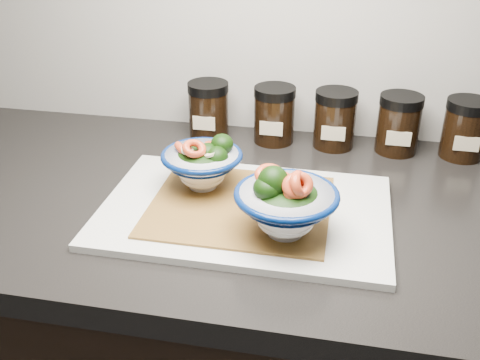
% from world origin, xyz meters
% --- Properties ---
extents(countertop, '(3.50, 0.60, 0.04)m').
position_xyz_m(countertop, '(0.00, 1.45, 0.88)').
color(countertop, black).
rests_on(countertop, cabinet).
extents(cutting_board, '(0.45, 0.30, 0.01)m').
position_xyz_m(cutting_board, '(-0.17, 1.40, 0.91)').
color(cutting_board, silver).
rests_on(cutting_board, countertop).
extents(bamboo_mat, '(0.28, 0.24, 0.00)m').
position_xyz_m(bamboo_mat, '(-0.17, 1.40, 0.91)').
color(bamboo_mat, '#A67131').
rests_on(bamboo_mat, cutting_board).
extents(bowl_left, '(0.13, 0.13, 0.10)m').
position_xyz_m(bowl_left, '(-0.25, 1.45, 0.96)').
color(bowl_left, white).
rests_on(bowl_left, bamboo_mat).
extents(bowl_right, '(0.15, 0.15, 0.12)m').
position_xyz_m(bowl_right, '(-0.10, 1.34, 0.96)').
color(bowl_right, white).
rests_on(bowl_right, bamboo_mat).
extents(spice_jar_a, '(0.08, 0.08, 0.11)m').
position_xyz_m(spice_jar_a, '(-0.30, 1.69, 0.96)').
color(spice_jar_a, black).
rests_on(spice_jar_a, countertop).
extents(spice_jar_b, '(0.08, 0.08, 0.11)m').
position_xyz_m(spice_jar_b, '(-0.16, 1.69, 0.96)').
color(spice_jar_b, black).
rests_on(spice_jar_b, countertop).
extents(spice_jar_c, '(0.08, 0.08, 0.11)m').
position_xyz_m(spice_jar_c, '(-0.04, 1.69, 0.96)').
color(spice_jar_c, black).
rests_on(spice_jar_c, countertop).
extents(spice_jar_d, '(0.08, 0.08, 0.11)m').
position_xyz_m(spice_jar_d, '(0.08, 1.69, 0.96)').
color(spice_jar_d, black).
rests_on(spice_jar_d, countertop).
extents(spice_jar_e, '(0.08, 0.08, 0.11)m').
position_xyz_m(spice_jar_e, '(0.20, 1.69, 0.96)').
color(spice_jar_e, black).
rests_on(spice_jar_e, countertop).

